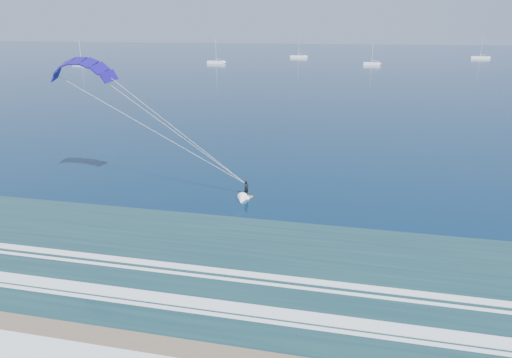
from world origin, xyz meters
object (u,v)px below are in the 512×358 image
Objects in this scene: kitesurfer_rig at (163,123)px; sailboat_0 at (81,63)px; sailboat_4 at (480,57)px; sailboat_1 at (216,62)px; sailboat_2 at (299,56)px; sailboat_3 at (372,64)px.

kitesurfer_rig is 1.82× the size of sailboat_0.
sailboat_0 is at bearing -156.60° from sailboat_4.
sailboat_4 is at bearing 23.40° from sailboat_0.
sailboat_1 is at bearing -153.56° from sailboat_4.
sailboat_2 is at bearing 36.40° from sailboat_0.
sailboat_2 is at bearing -171.77° from sailboat_4.
sailboat_1 is (58.28, 17.07, 0.00)m from sailboat_0.
sailboat_1 is at bearing -174.28° from sailboat_3.
sailboat_3 is (22.67, 173.84, -6.86)m from kitesurfer_rig.
sailboat_1 reaches higher than sailboat_0.
kitesurfer_rig reaches higher than sailboat_4.
sailboat_3 is (38.07, -42.23, -0.01)m from sailboat_2.
kitesurfer_rig is at bearing -74.27° from sailboat_1.
sailboat_1 is 0.88× the size of sailboat_4.
sailboat_4 reaches higher than sailboat_1.
sailboat_4 is at bearing 70.90° from kitesurfer_rig.
sailboat_0 is (-105.27, 149.79, -6.86)m from kitesurfer_rig.
sailboat_4 is (126.56, 62.94, 0.01)m from sailboat_1.
sailboat_3 is at bearing -47.97° from sailboat_2.
sailboat_1 is 0.93× the size of sailboat_2.
sailboat_1 is 1.13× the size of sailboat_3.
sailboat_1 is (-46.99, 166.86, -6.86)m from kitesurfer_rig.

